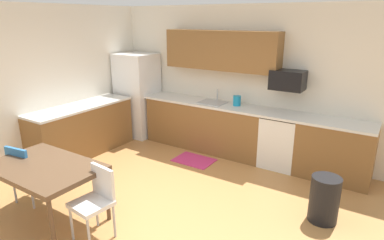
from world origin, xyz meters
The scene contains 20 objects.
ground_plane centered at (0.00, 0.00, 0.00)m, with size 12.00×12.00×0.00m, color #B77F47.
wall_back centered at (0.00, 2.65, 1.35)m, with size 5.80×0.10×2.70m, color silver.
wall_left centered at (-2.65, 0.00, 1.35)m, with size 0.10×5.80×2.70m, color silver.
cabinet_run_back centered at (-0.54, 2.30, 0.45)m, with size 2.42×0.60×0.90m, color brown.
cabinet_run_back_right centered at (1.83, 2.30, 0.45)m, with size 1.13×0.60×0.90m, color brown.
cabinet_run_left centered at (-2.30, 0.80, 0.45)m, with size 0.60×2.00×0.90m, color brown.
countertop_back centered at (0.00, 2.30, 0.92)m, with size 4.80×0.64×0.04m, color silver.
countertop_left centered at (-2.30, 0.80, 0.92)m, with size 0.64×2.00×0.04m, color silver.
upper_cabinets_back centered at (-0.30, 2.43, 1.90)m, with size 2.20×0.34×0.70m, color brown.
refrigerator centered at (-2.18, 2.22, 0.88)m, with size 0.76×0.70×1.75m, color white.
oven_range centered at (0.97, 2.30, 0.46)m, with size 0.60×0.60×0.91m.
microwave centered at (0.97, 2.40, 1.49)m, with size 0.54×0.36×0.32m, color black.
sink_basin centered at (-0.38, 2.30, 0.88)m, with size 0.48×0.40×0.14m, color #A5A8AD.
sink_faucet centered at (-0.38, 2.48, 1.04)m, with size 0.02×0.02×0.24m, color #B2B5BA.
dining_table centered at (-0.95, -0.86, 0.69)m, with size 1.40×0.90×0.75m.
chair_near_table centered at (-0.17, -0.76, 0.50)m, with size 0.44×0.44×0.85m.
chair_far_side centered at (-1.54, -0.77, 0.50)m, with size 0.45×0.45×0.85m.
trash_bin centered at (1.98, 0.99, 0.30)m, with size 0.36×0.36×0.60m, color black.
floor_mat centered at (-0.38, 1.65, 0.01)m, with size 0.70×0.50×0.01m, color #CC3372.
kettle centered at (0.10, 2.35, 1.02)m, with size 0.14×0.14×0.20m, color #198CBF.
Camera 1 is at (2.56, -2.96, 2.47)m, focal length 30.90 mm.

